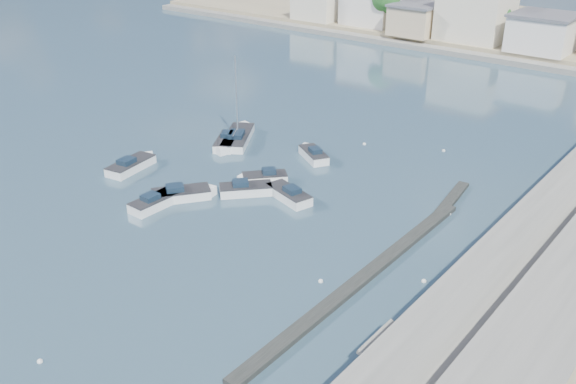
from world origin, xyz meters
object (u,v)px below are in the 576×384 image
object	(u,v)px
motorboat_e	(158,202)
sailboat	(239,137)
motorboat_b	(184,194)
motorboat_g	(226,143)
motorboat_h	(249,190)
motorboat_a	(133,165)
motorboat_d	(262,179)
motorboat_f	(313,154)
motorboat_c	(287,194)

from	to	relation	value
motorboat_e	sailboat	xyz separation A→B (m)	(-4.77, 15.01, 0.03)
motorboat_b	motorboat_g	world-z (taller)	same
motorboat_b	motorboat_h	xyz separation A→B (m)	(3.62, 3.98, 0.00)
motorboat_a	motorboat_b	xyz separation A→B (m)	(8.23, -1.32, -0.00)
motorboat_b	motorboat_e	xyz separation A→B (m)	(-0.71, -2.30, 0.00)
motorboat_e	motorboat_b	bearing A→B (deg)	72.93
motorboat_b	motorboat_e	world-z (taller)	same
motorboat_a	sailboat	size ratio (longest dim) A/B	0.62
motorboat_a	motorboat_d	bearing A→B (deg)	24.23
motorboat_b	motorboat_e	size ratio (longest dim) A/B	1.02
motorboat_e	sailboat	bearing A→B (deg)	107.63
motorboat_f	motorboat_h	distance (m)	9.64
motorboat_e	sailboat	distance (m)	15.75
motorboat_e	motorboat_h	size ratio (longest dim) A/B	1.12
motorboat_b	motorboat_d	xyz separation A→B (m)	(3.07, 6.40, -0.00)
motorboat_d	motorboat_f	distance (m)	7.21
motorboat_h	sailboat	bearing A→B (deg)	136.21
motorboat_a	sailboat	bearing A→B (deg)	76.41
sailboat	motorboat_f	bearing A→B (deg)	5.94
motorboat_f	motorboat_g	xyz separation A→B (m)	(-8.56, -2.95, 0.00)
motorboat_b	motorboat_a	bearing A→B (deg)	170.88
motorboat_d	motorboat_h	distance (m)	2.49
motorboat_a	motorboat_g	distance (m)	9.79
motorboat_b	sailboat	bearing A→B (deg)	113.33
motorboat_d	motorboat_c	bearing A→B (deg)	-16.33
motorboat_b	sailboat	world-z (taller)	sailboat
motorboat_f	motorboat_a	bearing A→B (deg)	-133.07
motorboat_c	motorboat_f	xyz separation A→B (m)	(-3.45, 8.28, -0.00)
motorboat_c	motorboat_b	bearing A→B (deg)	-141.50
motorboat_b	motorboat_d	distance (m)	7.10
motorboat_e	sailboat	world-z (taller)	sailboat
motorboat_c	motorboat_d	distance (m)	3.80
motorboat_e	motorboat_f	world-z (taller)	same
motorboat_f	motorboat_h	world-z (taller)	same
motorboat_g	motorboat_f	bearing A→B (deg)	18.99
motorboat_b	motorboat_f	distance (m)	14.00
motorboat_c	motorboat_g	world-z (taller)	same
motorboat_d	motorboat_f	bearing A→B (deg)	88.45
motorboat_e	motorboat_d	bearing A→B (deg)	66.57
motorboat_a	motorboat_f	distance (m)	16.83
motorboat_c	motorboat_e	xyz separation A→B (m)	(-7.42, -7.64, -0.00)
motorboat_e	motorboat_g	distance (m)	13.76
motorboat_a	motorboat_h	bearing A→B (deg)	12.64
motorboat_e	motorboat_g	bearing A→B (deg)	109.50
motorboat_e	motorboat_f	bearing A→B (deg)	76.00
motorboat_g	motorboat_e	bearing A→B (deg)	-70.50
motorboat_c	motorboat_g	distance (m)	13.14
motorboat_f	motorboat_d	bearing A→B (deg)	-91.55
motorboat_g	motorboat_c	bearing A→B (deg)	-23.93
motorboat_h	motorboat_f	bearing A→B (deg)	92.15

